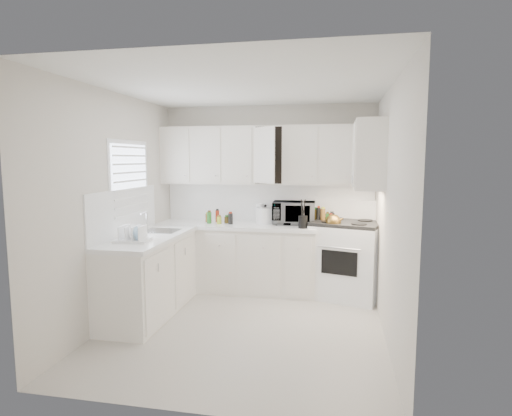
% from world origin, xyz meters
% --- Properties ---
extents(floor, '(3.20, 3.20, 0.00)m').
position_xyz_m(floor, '(0.00, 0.00, 0.00)').
color(floor, beige).
rests_on(floor, ground).
extents(ceiling, '(3.20, 3.20, 0.00)m').
position_xyz_m(ceiling, '(0.00, 0.00, 2.60)').
color(ceiling, white).
rests_on(ceiling, ground).
extents(wall_back, '(3.00, 0.00, 3.00)m').
position_xyz_m(wall_back, '(0.00, 1.60, 1.30)').
color(wall_back, silver).
rests_on(wall_back, ground).
extents(wall_front, '(3.00, 0.00, 3.00)m').
position_xyz_m(wall_front, '(0.00, -1.60, 1.30)').
color(wall_front, silver).
rests_on(wall_front, ground).
extents(wall_left, '(0.00, 3.20, 3.20)m').
position_xyz_m(wall_left, '(-1.50, 0.00, 1.30)').
color(wall_left, silver).
rests_on(wall_left, ground).
extents(wall_right, '(0.00, 3.20, 3.20)m').
position_xyz_m(wall_right, '(1.50, 0.00, 1.30)').
color(wall_right, silver).
rests_on(wall_right, ground).
extents(window_blinds, '(0.06, 0.96, 1.06)m').
position_xyz_m(window_blinds, '(-1.48, 0.35, 1.55)').
color(window_blinds, white).
rests_on(window_blinds, wall_left).
extents(lower_cabinets_back, '(2.22, 0.60, 0.90)m').
position_xyz_m(lower_cabinets_back, '(-0.39, 1.30, 0.45)').
color(lower_cabinets_back, silver).
rests_on(lower_cabinets_back, floor).
extents(lower_cabinets_left, '(0.60, 1.60, 0.90)m').
position_xyz_m(lower_cabinets_left, '(-1.20, 0.20, 0.45)').
color(lower_cabinets_left, silver).
rests_on(lower_cabinets_left, floor).
extents(countertop_back, '(2.24, 0.64, 0.05)m').
position_xyz_m(countertop_back, '(-0.39, 1.29, 0.93)').
color(countertop_back, white).
rests_on(countertop_back, lower_cabinets_back).
extents(countertop_left, '(0.64, 1.62, 0.05)m').
position_xyz_m(countertop_left, '(-1.19, 0.20, 0.93)').
color(countertop_left, white).
rests_on(countertop_left, lower_cabinets_left).
extents(backsplash_back, '(2.98, 0.02, 0.55)m').
position_xyz_m(backsplash_back, '(0.00, 1.59, 1.23)').
color(backsplash_back, white).
rests_on(backsplash_back, wall_back).
extents(backsplash_left, '(0.02, 1.60, 0.55)m').
position_xyz_m(backsplash_left, '(-1.49, 0.20, 1.23)').
color(backsplash_left, white).
rests_on(backsplash_left, wall_left).
extents(upper_cabinets_back, '(3.00, 0.33, 0.80)m').
position_xyz_m(upper_cabinets_back, '(0.00, 1.44, 1.50)').
color(upper_cabinets_back, silver).
rests_on(upper_cabinets_back, wall_back).
extents(upper_cabinets_right, '(0.33, 0.90, 0.80)m').
position_xyz_m(upper_cabinets_right, '(1.33, 0.82, 1.50)').
color(upper_cabinets_right, silver).
rests_on(upper_cabinets_right, wall_right).
extents(sink, '(0.42, 0.38, 0.30)m').
position_xyz_m(sink, '(-1.19, 0.55, 1.07)').
color(sink, gray).
rests_on(sink, countertop_left).
extents(stove, '(1.01, 0.91, 1.31)m').
position_xyz_m(stove, '(1.12, 1.28, 0.66)').
color(stove, white).
rests_on(stove, floor).
extents(tea_kettle, '(0.30, 0.28, 0.23)m').
position_xyz_m(tea_kettle, '(0.94, 1.12, 1.06)').
color(tea_kettle, olive).
rests_on(tea_kettle, stove).
extents(frying_pan, '(0.31, 0.44, 0.04)m').
position_xyz_m(frying_pan, '(1.30, 1.44, 0.96)').
color(frying_pan, black).
rests_on(frying_pan, stove).
extents(microwave, '(0.59, 0.34, 0.39)m').
position_xyz_m(microwave, '(0.39, 1.43, 1.14)').
color(microwave, gray).
rests_on(microwave, countertop_back).
extents(rice_cooker, '(0.28, 0.28, 0.26)m').
position_xyz_m(rice_cooker, '(-0.01, 1.42, 1.08)').
color(rice_cooker, white).
rests_on(rice_cooker, countertop_back).
extents(paper_towel, '(0.12, 0.12, 0.27)m').
position_xyz_m(paper_towel, '(-0.09, 1.48, 1.08)').
color(paper_towel, white).
rests_on(paper_towel, countertop_back).
extents(utensil_crock, '(0.17, 0.17, 0.39)m').
position_xyz_m(utensil_crock, '(0.55, 1.10, 1.15)').
color(utensil_crock, black).
rests_on(utensil_crock, countertop_back).
extents(dish_rack, '(0.39, 0.31, 0.20)m').
position_xyz_m(dish_rack, '(-1.22, -0.15, 1.05)').
color(dish_rack, white).
rests_on(dish_rack, countertop_left).
extents(spice_left_0, '(0.06, 0.06, 0.13)m').
position_xyz_m(spice_left_0, '(-0.85, 1.42, 1.02)').
color(spice_left_0, brown).
rests_on(spice_left_0, countertop_back).
extents(spice_left_1, '(0.06, 0.06, 0.13)m').
position_xyz_m(spice_left_1, '(-0.78, 1.33, 1.02)').
color(spice_left_1, '#297025').
rests_on(spice_left_1, countertop_back).
extents(spice_left_2, '(0.06, 0.06, 0.13)m').
position_xyz_m(spice_left_2, '(-0.70, 1.42, 1.02)').
color(spice_left_2, '#AF2D17').
rests_on(spice_left_2, countertop_back).
extents(spice_left_3, '(0.06, 0.06, 0.13)m').
position_xyz_m(spice_left_3, '(-0.62, 1.33, 1.02)').
color(spice_left_3, '#B0C72E').
rests_on(spice_left_3, countertop_back).
extents(spice_left_4, '(0.06, 0.06, 0.13)m').
position_xyz_m(spice_left_4, '(-0.55, 1.42, 1.02)').
color(spice_left_4, '#4D3C16').
rests_on(spice_left_4, countertop_back).
extents(spice_left_5, '(0.06, 0.06, 0.13)m').
position_xyz_m(spice_left_5, '(-0.47, 1.33, 1.02)').
color(spice_left_5, black).
rests_on(spice_left_5, countertop_back).
extents(sauce_right_0, '(0.06, 0.06, 0.19)m').
position_xyz_m(sauce_right_0, '(0.58, 1.46, 1.05)').
color(sauce_right_0, '#AF2D17').
rests_on(sauce_right_0, countertop_back).
extents(sauce_right_1, '(0.06, 0.06, 0.19)m').
position_xyz_m(sauce_right_1, '(0.64, 1.40, 1.05)').
color(sauce_right_1, '#B0C72E').
rests_on(sauce_right_1, countertop_back).
extents(sauce_right_2, '(0.06, 0.06, 0.19)m').
position_xyz_m(sauce_right_2, '(0.69, 1.46, 1.05)').
color(sauce_right_2, '#4D3C16').
rests_on(sauce_right_2, countertop_back).
extents(sauce_right_3, '(0.06, 0.06, 0.19)m').
position_xyz_m(sauce_right_3, '(0.74, 1.40, 1.05)').
color(sauce_right_3, black).
rests_on(sauce_right_3, countertop_back).
extents(sauce_right_4, '(0.06, 0.06, 0.19)m').
position_xyz_m(sauce_right_4, '(0.80, 1.46, 1.05)').
color(sauce_right_4, brown).
rests_on(sauce_right_4, countertop_back).
extents(sauce_right_5, '(0.06, 0.06, 0.19)m').
position_xyz_m(sauce_right_5, '(0.85, 1.40, 1.05)').
color(sauce_right_5, '#297025').
rests_on(sauce_right_5, countertop_back).
extents(sauce_right_6, '(0.06, 0.06, 0.19)m').
position_xyz_m(sauce_right_6, '(0.91, 1.46, 1.05)').
color(sauce_right_6, '#AF2D17').
rests_on(sauce_right_6, countertop_back).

